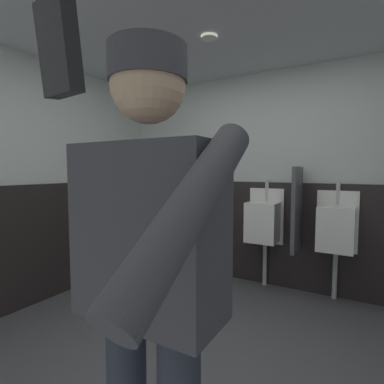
{
  "coord_description": "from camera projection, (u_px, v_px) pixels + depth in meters",
  "views": [
    {
      "loc": [
        0.97,
        -1.68,
        1.37
      ],
      "look_at": [
        0.19,
        -0.34,
        1.25
      ],
      "focal_mm": 27.6,
      "sensor_mm": 36.0,
      "label": 1
    }
  ],
  "objects": [
    {
      "name": "ground_plane",
      "position": [
        193.0,
        370.0,
        2.04
      ],
      "size": [
        4.43,
        4.17,
        0.04
      ],
      "primitive_type": "cube",
      "color": "#4C4C51"
    },
    {
      "name": "wall_back",
      "position": [
        269.0,
        179.0,
        3.53
      ],
      "size": [
        4.43,
        0.12,
        2.5
      ],
      "primitive_type": "cube",
      "color": "silver",
      "rests_on": "ground_plane"
    },
    {
      "name": "wall_left",
      "position": [
        21.0,
        181.0,
        2.93
      ],
      "size": [
        0.12,
        4.17,
        2.5
      ],
      "primitive_type": "cube",
      "color": "silver",
      "rests_on": "ground_plane"
    },
    {
      "name": "wainscot_band_back",
      "position": [
        267.0,
        233.0,
        3.52
      ],
      "size": [
        3.83,
        0.03,
        1.22
      ],
      "primitive_type": "cube",
      "color": "black",
      "rests_on": "ground_plane"
    },
    {
      "name": "wainscot_band_left",
      "position": [
        28.0,
        246.0,
        2.94
      ],
      "size": [
        0.03,
        3.57,
        1.22
      ],
      "primitive_type": "cube",
      "color": "black",
      "rests_on": "ground_plane"
    },
    {
      "name": "downlight_far",
      "position": [
        209.0,
        37.0,
        2.49
      ],
      "size": [
        0.14,
        0.14,
        0.03
      ],
      "primitive_type": "cylinder",
      "color": "white"
    },
    {
      "name": "urinal_left",
      "position": [
        263.0,
        221.0,
        3.38
      ],
      "size": [
        0.4,
        0.34,
        1.24
      ],
      "color": "white",
      "rests_on": "ground_plane"
    },
    {
      "name": "urinal_middle",
      "position": [
        336.0,
        228.0,
        3.01
      ],
      "size": [
        0.4,
        0.34,
        1.24
      ],
      "color": "white",
      "rests_on": "ground_plane"
    },
    {
      "name": "privacy_divider_panel",
      "position": [
        297.0,
        209.0,
        3.12
      ],
      "size": [
        0.04,
        0.4,
        0.9
      ],
      "primitive_type": "cube",
      "color": "#4C4C51"
    },
    {
      "name": "person",
      "position": [
        149.0,
        268.0,
        0.95
      ],
      "size": [
        0.7,
        0.6,
        1.75
      ],
      "color": "#2D3342",
      "rests_on": "ground_plane"
    },
    {
      "name": "cell_phone",
      "position": [
        59.0,
        47.0,
        0.35
      ],
      "size": [
        0.06,
        0.04,
        0.11
      ],
      "primitive_type": "cube",
      "rotation": [
        0.09,
        0.0,
        -0.13
      ],
      "color": "black"
    },
    {
      "name": "soap_dispenser",
      "position": [
        216.0,
        167.0,
        3.77
      ],
      "size": [
        0.1,
        0.07,
        0.18
      ],
      "primitive_type": "cube",
      "color": "silver"
    }
  ]
}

